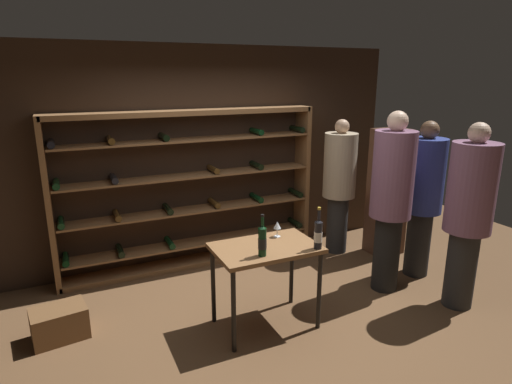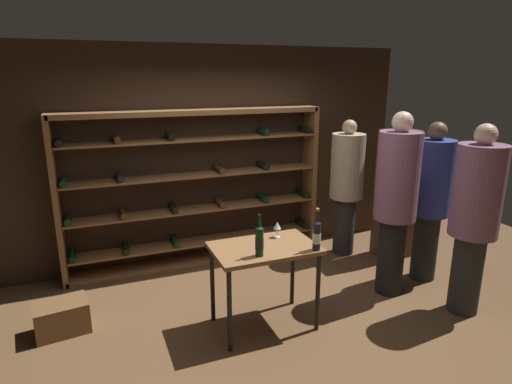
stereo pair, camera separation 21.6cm
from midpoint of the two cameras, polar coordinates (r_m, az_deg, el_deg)
The scene contains 13 objects.
ground_plane at distance 4.54m, azimuth 2.55°, elevation -16.43°, with size 9.56×9.56×0.00m, color brown.
back_wall at distance 5.62m, azimuth -4.79°, elevation 4.90°, with size 5.36×0.10×2.75m, color #332319.
wine_rack at distance 5.43m, azimuth -6.95°, elevation 0.24°, with size 3.28×0.32×1.98m.
tasting_table at distance 4.10m, azimuth 2.62°, elevation -8.54°, with size 0.98×0.63×0.83m.
person_bystander_dark_jacket at distance 4.87m, azimuth 19.34°, elevation -0.60°, with size 0.45×0.45×2.03m.
person_bystander_red_print at distance 5.40m, azimuth 23.24°, elevation -0.41°, with size 0.45×0.45×1.89m.
person_guest_blue_shirt at distance 5.85m, azimuth 12.97°, elevation 1.33°, with size 0.44×0.44×1.83m.
person_host_in_suit at distance 4.79m, azimuth 28.24°, elevation -2.43°, with size 0.46×0.46×1.95m.
wine_crate at distance 4.61m, azimuth -23.17°, elevation -15.06°, with size 0.48×0.34×0.30m, color brown.
display_cabinet at distance 6.02m, azimuth 19.07°, elevation -0.29°, with size 0.44×0.36×1.71m, color #4C2D1E.
wine_bottle_amber_reserve at distance 3.80m, azimuth 2.09°, elevation -6.49°, with size 0.08×0.08×0.39m.
wine_bottle_green_slim at distance 3.98m, azimuth 9.62°, elevation -5.68°, with size 0.08×0.08×0.40m.
wine_glass_stemmed_center at distance 4.24m, azimuth 4.29°, elevation -4.56°, with size 0.07×0.07×0.16m.
Camera 2 is at (-1.51, -3.55, 2.39)m, focal length 30.10 mm.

